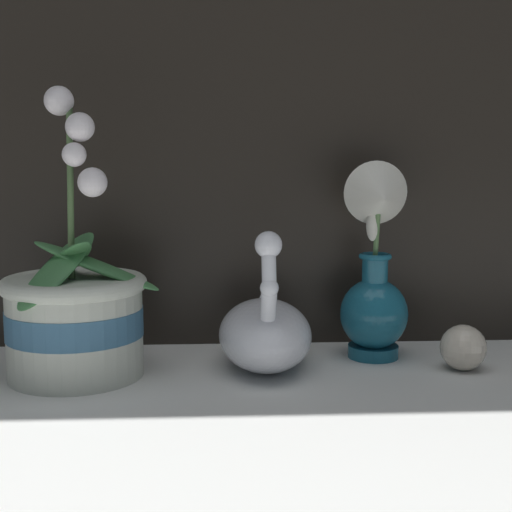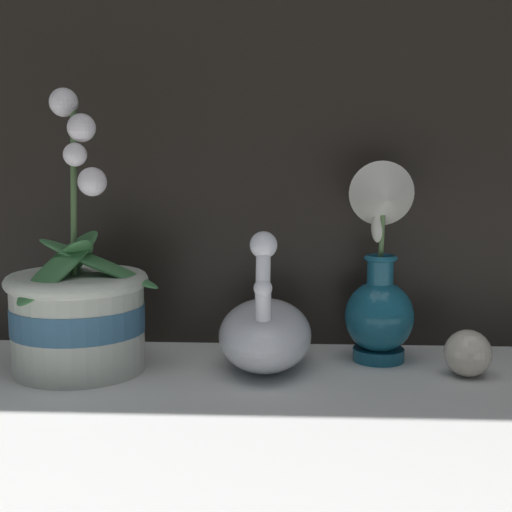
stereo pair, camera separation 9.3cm
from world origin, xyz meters
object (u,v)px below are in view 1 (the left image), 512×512
(orchid_potted_plant, at_px, (75,313))
(swan_figurine, at_px, (265,330))
(glass_sphere, at_px, (463,348))
(blue_vase, at_px, (376,279))

(orchid_potted_plant, height_order, swan_figurine, orchid_potted_plant)
(swan_figurine, relative_size, glass_sphere, 3.37)
(swan_figurine, bearing_deg, blue_vase, 12.29)
(orchid_potted_plant, distance_m, glass_sphere, 0.51)
(orchid_potted_plant, xyz_separation_m, swan_figurine, (0.24, 0.02, -0.03))
(orchid_potted_plant, distance_m, swan_figurine, 0.25)
(orchid_potted_plant, bearing_deg, blue_vase, 8.32)
(swan_figurine, distance_m, blue_vase, 0.17)
(swan_figurine, height_order, glass_sphere, swan_figurine)
(glass_sphere, bearing_deg, orchid_potted_plant, 179.78)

